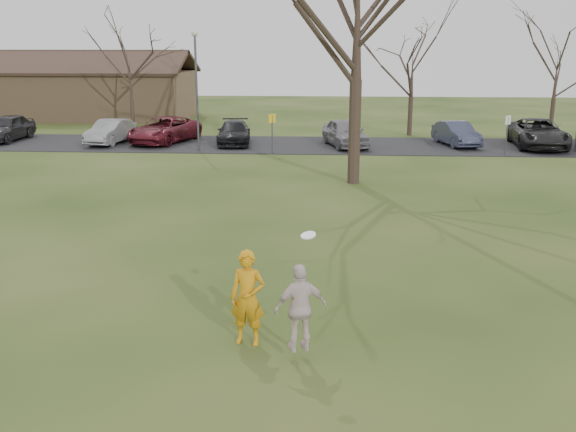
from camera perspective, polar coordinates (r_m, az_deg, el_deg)
The scene contains 17 objects.
ground at distance 12.50m, azimuth -1.22°, elevation -11.49°, with size 120.00×120.00×0.00m, color #1E380F.
parking_strip at distance 36.58m, azimuth 2.15°, elevation 6.35°, with size 62.00×6.50×0.04m, color black.
player_defender at distance 12.25m, azimuth -3.61°, elevation -7.30°, with size 0.68×0.45×1.87m, color orange.
car_0 at distance 41.46m, azimuth -23.81°, elevation 7.22°, with size 1.81×4.49×1.53m, color #272629.
car_1 at distance 38.28m, azimuth -15.54°, elevation 7.26°, with size 1.44×4.14×1.36m, color gray.
car_2 at distance 38.00m, azimuth -10.95°, elevation 7.56°, with size 2.43×5.27×1.46m, color maroon.
car_3 at distance 36.89m, azimuth -4.84°, elevation 7.42°, with size 1.80×4.42×1.28m, color black.
car_4 at distance 36.00m, azimuth 5.11°, elevation 7.41°, with size 1.79×4.44×1.51m, color slate.
car_5 at distance 37.40m, azimuth 14.77°, elevation 7.11°, with size 1.40×4.02×1.33m, color #34384F.
car_6 at distance 38.15m, azimuth 21.41°, elevation 6.89°, with size 2.56×5.55×1.54m, color black.
catching_play at distance 11.56m, azimuth 1.13°, elevation -8.18°, with size 1.05×0.71×2.25m.
building at distance 53.55m, azimuth -19.69°, elevation 10.35°, with size 20.60×8.50×5.14m.
lamp_post at distance 34.39m, azimuth -8.19°, elevation 12.27°, with size 0.34×0.34×6.27m.
sign_yellow at distance 33.53m, azimuth -1.42°, elevation 8.02°, with size 0.35×0.35×2.08m.
sign_white at distance 34.59m, azimuth 18.97°, elevation 7.43°, with size 0.35×0.35×2.08m.
big_tree at distance 26.19m, azimuth 6.25°, elevation 18.11°, with size 9.00×9.00×14.00m, color #352821, non-canonical shape.
small_tree_row at distance 41.37m, azimuth 8.65°, elevation 12.61°, with size 55.00×5.90×8.50m.
Camera 1 is at (0.99, -11.13, 5.60)m, focal length 39.88 mm.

